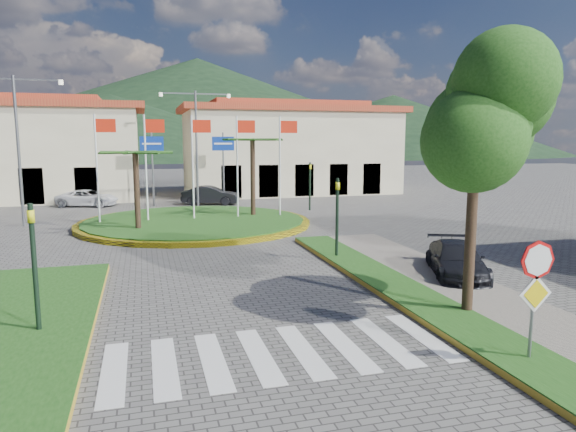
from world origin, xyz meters
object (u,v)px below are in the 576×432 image
object	(u,v)px
car_dark_b	(211,195)
roundabout_island	(195,222)
deciduous_tree	(477,119)
car_dark_a	(73,192)
car_side_right	(456,260)
white_van	(88,198)
stop_sign	(536,282)

from	to	relation	value
car_dark_b	roundabout_island	bearing A→B (deg)	-175.65
roundabout_island	deciduous_tree	xyz separation A→B (m)	(5.50, -17.00, 5.01)
car_dark_a	car_side_right	bearing A→B (deg)	-147.01
car_dark_a	car_dark_b	bearing A→B (deg)	-115.69
white_van	car_side_right	xyz separation A→B (m)	(14.02, -23.78, 0.01)
stop_sign	white_van	distance (m)	32.40
roundabout_island	stop_sign	world-z (taller)	roundabout_island
deciduous_tree	car_dark_a	world-z (taller)	deciduous_tree
stop_sign	car_side_right	world-z (taller)	stop_sign
roundabout_island	white_van	bearing A→B (deg)	122.45
deciduous_tree	car_dark_b	world-z (taller)	deciduous_tree
roundabout_island	car_dark_a	bearing A→B (deg)	118.72
roundabout_island	deciduous_tree	distance (m)	18.55
stop_sign	white_van	xyz separation A→B (m)	(-11.42, 30.30, -1.21)
car_dark_b	car_side_right	world-z (taller)	car_dark_b
roundabout_island	car_side_right	bearing A→B (deg)	-60.99
car_dark_a	roundabout_island	bearing A→B (deg)	-147.15
roundabout_island	car_dark_b	bearing A→B (deg)	77.33
white_van	car_side_right	world-z (taller)	car_side_right
roundabout_island	car_side_right	world-z (taller)	roundabout_island
deciduous_tree	car_dark_a	distance (m)	34.67
stop_sign	deciduous_tree	world-z (taller)	deciduous_tree
car_dark_a	car_side_right	size ratio (longest dim) A/B	0.96
white_van	roundabout_island	bearing A→B (deg)	-130.50
roundabout_island	deciduous_tree	world-z (taller)	deciduous_tree
white_van	car_dark_b	world-z (taller)	car_dark_b
deciduous_tree	car_dark_b	size ratio (longest dim) A/B	1.66
deciduous_tree	car_side_right	bearing A→B (deg)	60.14
car_dark_b	deciduous_tree	bearing A→B (deg)	-155.29
stop_sign	white_van	bearing A→B (deg)	110.65
car_dark_a	car_side_right	distance (m)	32.11
white_van	car_dark_b	size ratio (longest dim) A/B	1.02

